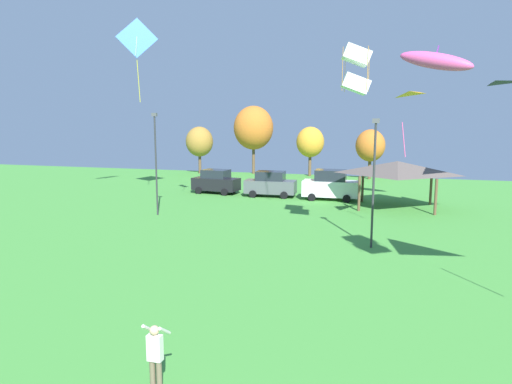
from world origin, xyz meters
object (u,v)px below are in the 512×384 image
object	(u,v)px
parked_car_third_from_left	(330,185)
treeline_tree_0	(199,142)
kite_flying_11	(137,40)
parked_car_second_from_left	(270,184)
kite_flying_6	(394,112)
kite_flying_9	(436,61)
treeline_tree_3	(370,146)
person_standing_mid_field	(155,354)
light_post_1	(374,177)
parked_car_leftmost	(216,182)
treeline_tree_1	(253,128)
treeline_tree_2	(310,142)
light_post_0	(156,159)
kite_flying_2	(356,70)
park_pavilion	(397,168)

from	to	relation	value
parked_car_third_from_left	treeline_tree_0	distance (m)	24.31
kite_flying_11	parked_car_second_from_left	distance (m)	16.21
kite_flying_6	kite_flying_9	distance (m)	8.90
treeline_tree_3	person_standing_mid_field	bearing A→B (deg)	-93.85
light_post_1	treeline_tree_0	bearing A→B (deg)	127.29
kite_flying_11	treeline_tree_0	size ratio (longest dim) A/B	1.13
parked_car_third_from_left	kite_flying_11	bearing A→B (deg)	-164.79
parked_car_leftmost	treeline_tree_3	world-z (taller)	treeline_tree_3
parked_car_third_from_left	treeline_tree_1	size ratio (longest dim) A/B	0.55
treeline_tree_0	kite_flying_6	bearing A→B (deg)	-48.43
parked_car_leftmost	treeline_tree_2	distance (m)	17.23
person_standing_mid_field	treeline_tree_2	xyz separation A→B (m)	(-4.09, 45.60, 3.08)
person_standing_mid_field	treeline_tree_0	size ratio (longest dim) A/B	0.30
kite_flying_9	light_post_1	bearing A→B (deg)	-107.91
light_post_0	treeline_tree_1	distance (m)	26.89
kite_flying_2	parked_car_second_from_left	world-z (taller)	kite_flying_2
parked_car_third_from_left	treeline_tree_2	bearing A→B (deg)	104.15
person_standing_mid_field	kite_flying_2	size ratio (longest dim) A/B	0.72
kite_flying_9	treeline_tree_0	bearing A→B (deg)	144.28
treeline_tree_3	treeline_tree_0	bearing A→B (deg)	-179.74
kite_flying_11	treeline_tree_3	world-z (taller)	kite_flying_11
light_post_0	treeline_tree_3	world-z (taller)	light_post_0
kite_flying_11	treeline_tree_2	size ratio (longest dim) A/B	1.12
light_post_0	kite_flying_2	bearing A→B (deg)	-18.05
kite_flying_11	light_post_0	world-z (taller)	kite_flying_11
person_standing_mid_field	park_pavilion	size ratio (longest dim) A/B	0.26
parked_car_second_from_left	parked_car_third_from_left	world-z (taller)	parked_car_third_from_left
treeline_tree_1	treeline_tree_2	size ratio (longest dim) A/B	1.43
parked_car_third_from_left	treeline_tree_0	size ratio (longest dim) A/B	0.79
parked_car_second_from_left	treeline_tree_1	distance (m)	18.67
kite_flying_2	light_post_0	distance (m)	15.47
person_standing_mid_field	kite_flying_9	distance (m)	28.70
kite_flying_11	treeline_tree_3	size ratio (longest dim) A/B	1.17
person_standing_mid_field	parked_car_third_from_left	size ratio (longest dim) A/B	0.39
kite_flying_2	treeline_tree_1	xyz separation A→B (m)	(-14.81, 31.34, -3.37)
kite_flying_6	light_post_1	distance (m)	4.70
kite_flying_6	treeline_tree_1	bearing A→B (deg)	120.85
kite_flying_2	park_pavilion	size ratio (longest dim) A/B	0.37
light_post_1	parked_car_leftmost	bearing A→B (deg)	134.49
kite_flying_6	treeline_tree_3	xyz separation A→B (m)	(-2.33, 26.51, -3.25)
person_standing_mid_field	treeline_tree_0	world-z (taller)	treeline_tree_0
light_post_0	light_post_1	size ratio (longest dim) A/B	1.06
kite_flying_2	park_pavilion	distance (m)	13.80
kite_flying_11	parked_car_third_from_left	size ratio (longest dim) A/B	1.43
treeline_tree_2	parked_car_third_from_left	bearing A→B (deg)	-74.41
kite_flying_6	treeline_tree_1	xyz separation A→B (m)	(-16.74, 28.03, -1.32)
park_pavilion	light_post_0	size ratio (longest dim) A/B	0.96
person_standing_mid_field	parked_car_third_from_left	distance (m)	29.14
treeline_tree_3	kite_flying_11	bearing A→B (deg)	-131.42
kite_flying_2	light_post_1	bearing A→B (deg)	4.53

